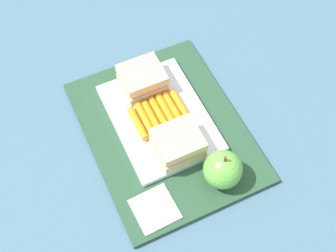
{
  "coord_description": "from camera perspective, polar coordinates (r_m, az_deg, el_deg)",
  "views": [
    {
      "loc": [
        0.4,
        -0.18,
        0.75
      ],
      "look_at": [
        0.01,
        0.0,
        0.04
      ],
      "focal_mm": 49.39,
      "sensor_mm": 36.0,
      "label": 1
    }
  ],
  "objects": [
    {
      "name": "sandwich_half_left",
      "position": [
        0.89,
        -3.18,
        5.85
      ],
      "size": [
        0.07,
        0.08,
        0.04
      ],
      "color": "#DBC189",
      "rests_on": "food_tray"
    },
    {
      "name": "sandwich_half_right",
      "position": [
        0.81,
        1.22,
        -2.15
      ],
      "size": [
        0.07,
        0.08,
        0.04
      ],
      "color": "#DBC189",
      "rests_on": "food_tray"
    },
    {
      "name": "lunchbag_mat",
      "position": [
        0.87,
        -0.35,
        -0.62
      ],
      "size": [
        0.36,
        0.28,
        0.01
      ],
      "primitive_type": "cube",
      "color": "#284C33",
      "rests_on": "ground_plane"
    },
    {
      "name": "food_tray",
      "position": [
        0.87,
        -1.05,
        1.03
      ],
      "size": [
        0.23,
        0.17,
        0.01
      ],
      "primitive_type": "cube",
      "color": "white",
      "rests_on": "lunchbag_mat"
    },
    {
      "name": "ground_plane",
      "position": [
        0.87,
        -0.35,
        -0.79
      ],
      "size": [
        2.4,
        2.4,
        0.0
      ],
      "primitive_type": "plane",
      "color": "#42667A"
    },
    {
      "name": "apple",
      "position": [
        0.79,
        6.78,
        -5.36
      ],
      "size": [
        0.07,
        0.07,
        0.08
      ],
      "color": "#66B742",
      "rests_on": "lunchbag_mat"
    },
    {
      "name": "paper_napkin",
      "position": [
        0.79,
        -1.64,
        -10.2
      ],
      "size": [
        0.07,
        0.07,
        0.0
      ],
      "primitive_type": "cube",
      "rotation": [
        0.0,
        0.0,
        0.04
      ],
      "color": "white",
      "rests_on": "lunchbag_mat"
    },
    {
      "name": "carrot_sticks_bundle",
      "position": [
        0.86,
        -1.08,
        1.47
      ],
      "size": [
        0.08,
        0.1,
        0.02
      ],
      "color": "orange",
      "rests_on": "food_tray"
    }
  ]
}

